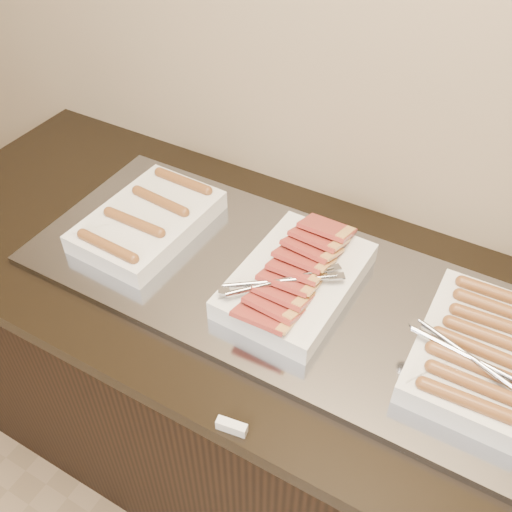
{
  "coord_description": "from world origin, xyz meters",
  "views": [
    {
      "loc": [
        0.37,
        1.33,
        1.85
      ],
      "look_at": [
        -0.09,
        2.13,
        0.97
      ],
      "focal_mm": 40.0,
      "sensor_mm": 36.0,
      "label": 1
    }
  ],
  "objects_px": {
    "dish_left": "(148,220)",
    "dish_center": "(296,278)",
    "counter": "(284,400)",
    "warming_tray": "(281,285)",
    "dish_right": "(479,351)"
  },
  "relations": [
    {
      "from": "counter",
      "to": "warming_tray",
      "type": "relative_size",
      "value": 1.72
    },
    {
      "from": "dish_right",
      "to": "warming_tray",
      "type": "bearing_deg",
      "value": 178.94
    },
    {
      "from": "warming_tray",
      "to": "dish_right",
      "type": "relative_size",
      "value": 3.43
    },
    {
      "from": "dish_center",
      "to": "warming_tray",
      "type": "bearing_deg",
      "value": 175.48
    },
    {
      "from": "dish_left",
      "to": "counter",
      "type": "bearing_deg",
      "value": 2.3
    },
    {
      "from": "counter",
      "to": "dish_right",
      "type": "bearing_deg",
      "value": -0.58
    },
    {
      "from": "dish_center",
      "to": "dish_right",
      "type": "distance_m",
      "value": 0.4
    },
    {
      "from": "dish_right",
      "to": "dish_center",
      "type": "bearing_deg",
      "value": 179.47
    },
    {
      "from": "counter",
      "to": "dish_center",
      "type": "relative_size",
      "value": 5.52
    },
    {
      "from": "dish_left",
      "to": "dish_center",
      "type": "bearing_deg",
      "value": 1.74
    },
    {
      "from": "dish_right",
      "to": "dish_left",
      "type": "bearing_deg",
      "value": 179.19
    },
    {
      "from": "warming_tray",
      "to": "dish_right",
      "type": "height_order",
      "value": "dish_right"
    },
    {
      "from": "counter",
      "to": "dish_left",
      "type": "xyz_separation_m",
      "value": [
        -0.39,
        0.0,
        0.5
      ]
    },
    {
      "from": "warming_tray",
      "to": "dish_right",
      "type": "bearing_deg",
      "value": -0.55
    },
    {
      "from": "counter",
      "to": "dish_left",
      "type": "distance_m",
      "value": 0.63
    }
  ]
}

